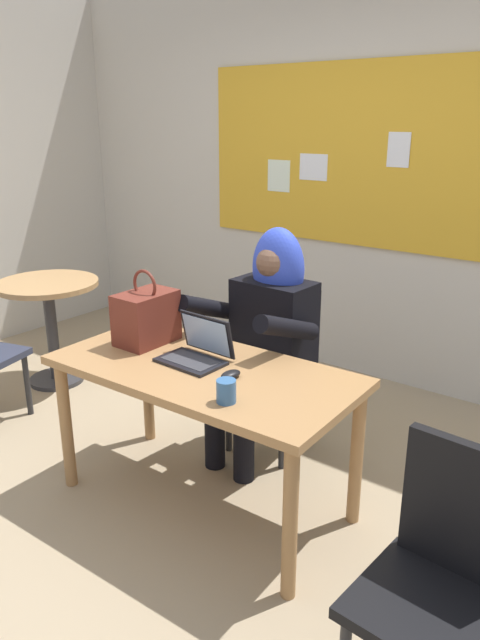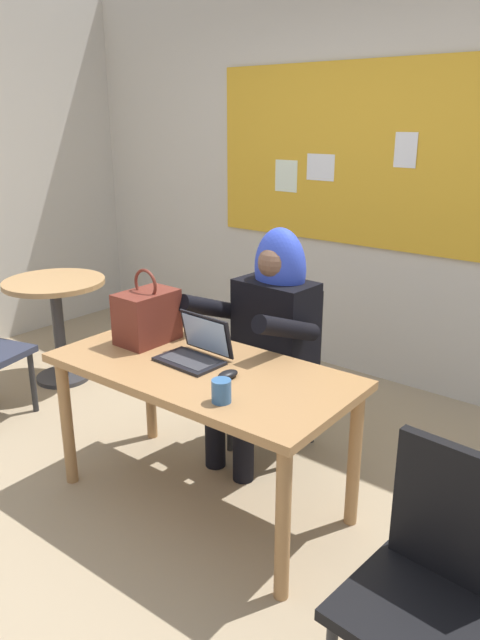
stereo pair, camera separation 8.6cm
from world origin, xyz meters
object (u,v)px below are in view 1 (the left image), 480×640
Objects in this scene: side_table_round at (50,309)px; person_costumed at (266,326)px; laptop at (197,351)px; computer_mouse at (231,375)px; handbag at (146,317)px; chair_extra_corner at (442,572)px; chair_at_desk at (278,359)px; coffee_mug at (226,391)px; desk_main at (203,385)px.

person_costumed is at bearing 4.96° from side_table_round.
laptop is 3.02× the size of computer_mouse.
handbag reaches higher than chair_extra_corner.
chair_extra_corner is at bearing 45.84° from chair_at_desk.
coffee_mug is at bearing -21.01° from handbag.
laptop is at bearing -4.31° from handbag.
chair_extra_corner reaches higher than desk_main.
person_costumed is at bearing -3.06° from chair_at_desk.
chair_at_desk is (-0.06, 0.71, -0.12)m from desk_main.
side_table_round is (-1.77, 0.43, -0.09)m from desk_main.
computer_mouse is 0.63m from handbag.
computer_mouse is at bearing -13.00° from side_table_round.
laptop is 0.42× the size of side_table_round.
laptop is 3.30× the size of coffee_mug.
chair_at_desk is at bearing 9.22° from side_table_round.
chair_at_desk is 0.81m from handbag.
coffee_mug is (0.36, -0.79, 0.02)m from person_costumed.
chair_at_desk is at bearing 59.73° from handbag.
laptop is at bearing -0.04° from person_costumed.
chair_at_desk is at bearing 90.63° from laptop.
computer_mouse is (0.25, -0.06, -0.03)m from laptop.
computer_mouse is 0.12× the size of chair_extra_corner.
chair_extra_corner reaches higher than coffee_mug.
coffee_mug is at bearing -32.10° from laptop.
laptop is 0.83× the size of handbag.
computer_mouse is 0.28× the size of handbag.
handbag is (-0.37, -0.64, 0.34)m from chair_at_desk.
desk_main is 1.31m from chair_extra_corner.
handbag is at bearing -35.55° from chair_at_desk.
laptop is (-0.07, 0.05, 0.14)m from desk_main.
person_costumed is 13.23× the size of coffee_mug.
person_costumed reaches higher than laptop.
chair_at_desk is at bearing -124.86° from chair_extra_corner.
desk_main is at bearing 145.62° from coffee_mug.
laptop is 1.76m from side_table_round.
coffee_mug is at bearing -94.38° from chair_extra_corner.
desk_main is 3.82× the size of handbag.
laptop reaches higher than coffee_mug.
person_costumed is at bearing 114.54° from coffee_mug.
side_table_round is (-1.72, -0.15, -0.20)m from person_costumed.
chair_extra_corner is (1.69, -0.42, -0.36)m from handbag.
computer_mouse is at bearing -8.57° from handbag.
coffee_mug reaches higher than side_table_round.
computer_mouse is 1.09× the size of coffee_mug.
desk_main is 15.21× the size of coffee_mug.
chair_at_desk is 1.69m from chair_extra_corner.
chair_extra_corner is (1.31, -1.06, -0.02)m from chair_at_desk.
side_table_round is (-1.70, 0.39, -0.22)m from laptop.
computer_mouse is 1.15m from chair_extra_corner.
chair_at_desk is 9.54× the size of coffee_mug.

